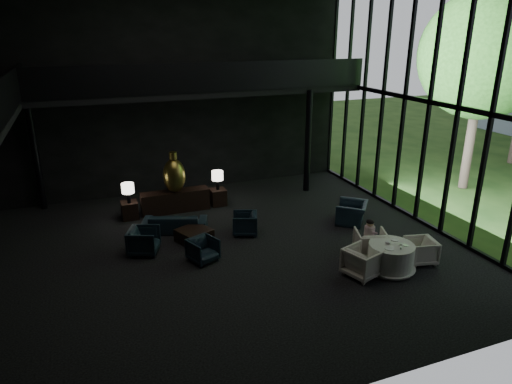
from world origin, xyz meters
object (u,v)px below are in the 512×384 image
object	(u,v)px
dining_chair_west	(363,259)
window_armchair	(352,209)
lounge_armchair_west	(144,239)
dining_table	(390,259)
side_table_right	(218,197)
side_table_left	(130,210)
bronze_urn	(174,175)
table_lamp_left	(128,189)
console	(175,201)
table_lamp_right	(217,176)
lounge_armchair_east	(245,222)
coffee_table	(194,235)
sofa	(175,220)
child	(370,230)
lounge_armchair_south	(203,249)
dining_chair_east	(421,250)
dining_chair_north	(371,241)

from	to	relation	value
dining_chair_west	window_armchair	bearing A→B (deg)	-46.10
lounge_armchair_west	dining_table	xyz separation A→B (m)	(6.06, -3.39, -0.13)
side_table_right	window_armchair	world-z (taller)	window_armchair
side_table_left	side_table_right	bearing A→B (deg)	2.73
bronze_urn	table_lamp_left	xyz separation A→B (m)	(-1.60, -0.08, -0.28)
console	bronze_urn	bearing A→B (deg)	-90.00
table_lamp_left	table_lamp_right	bearing A→B (deg)	4.18
lounge_armchair_east	window_armchair	bearing A→B (deg)	103.31
bronze_urn	console	bearing A→B (deg)	90.00
bronze_urn	coffee_table	distance (m)	2.82
sofa	coffee_table	bearing A→B (deg)	131.55
dining_chair_west	child	xyz separation A→B (m)	(0.84, 0.97, 0.28)
side_table_left	dining_chair_west	bearing A→B (deg)	-49.54
window_armchair	dining_chair_west	xyz separation A→B (m)	(-1.65, -3.12, 0.00)
side_table_left	lounge_armchair_south	xyz separation A→B (m)	(1.56, -3.87, 0.05)
window_armchair	dining_chair_west	size ratio (longest dim) A/B	1.14
child	lounge_armchair_south	bearing A→B (deg)	-16.32
coffee_table	dining_chair_west	world-z (taller)	dining_chair_west
side_table_left	coffee_table	xyz separation A→B (m)	(1.62, -2.57, -0.10)
bronze_urn	side_table_left	world-z (taller)	bronze_urn
lounge_armchair_east	table_lamp_right	bearing A→B (deg)	-158.28
table_lamp_right	dining_table	xyz separation A→B (m)	(2.95, -6.33, -0.78)
bronze_urn	lounge_armchair_west	xyz separation A→B (m)	(-1.51, -2.78, -0.93)
lounge_armchair_west	window_armchair	xyz separation A→B (m)	(6.83, -0.26, 0.02)
sofa	dining_chair_east	xyz separation A→B (m)	(5.95, -4.54, -0.00)
lounge_armchair_west	side_table_right	bearing A→B (deg)	-24.73
coffee_table	dining_chair_north	bearing A→B (deg)	-31.49
lounge_armchair_south	dining_table	size ratio (longest dim) A/B	0.52
side_table_left	lounge_armchair_south	distance (m)	4.17
lounge_armchair_south	dining_chair_north	distance (m)	4.77
dining_table	coffee_table	bearing A→B (deg)	141.39
dining_table	dining_chair_east	world-z (taller)	dining_chair_east
lounge_armchair_east	coffee_table	xyz separation A→B (m)	(-1.64, 0.03, -0.19)
dining_table	dining_chair_east	distance (m)	1.04
dining_table	console	bearing A→B (deg)	125.94
bronze_urn	side_table_left	distance (m)	1.93
side_table_left	coffee_table	size ratio (longest dim) A/B	0.67
sofa	lounge_armchair_west	distance (m)	1.65
table_lamp_left	coffee_table	distance (m)	3.10
console	coffee_table	world-z (taller)	console
dining_chair_west	child	world-z (taller)	child
side_table_right	dining_chair_west	size ratio (longest dim) A/B	0.63
table_lamp_left	lounge_armchair_south	world-z (taller)	table_lamp_left
lounge_armchair_south	dining_table	xyz separation A→B (m)	(4.59, -2.31, -0.02)
table_lamp_left	window_armchair	size ratio (longest dim) A/B	0.63
console	child	distance (m)	6.97
console	coffee_table	xyz separation A→B (m)	(0.02, -2.66, -0.18)
console	child	xyz separation A→B (m)	(4.51, -5.30, 0.39)
table_lamp_left	dining_chair_west	distance (m)	8.07
side_table_left	dining_chair_north	bearing A→B (deg)	-41.04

